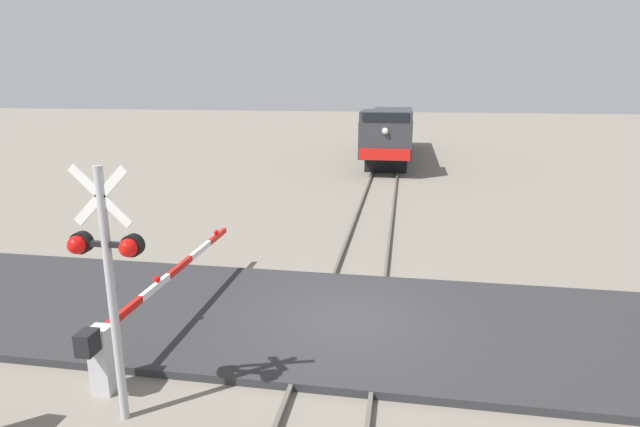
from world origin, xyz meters
TOP-DOWN VIEW (x-y plane):
  - ground_plane at (0.00, 0.00)m, footprint 160.00×160.00m
  - rail_track_left at (-0.72, 0.00)m, footprint 0.08×80.00m
  - rail_track_right at (0.72, 0.00)m, footprint 0.08×80.00m
  - road_surface at (0.00, 0.00)m, footprint 36.00×5.44m
  - locomotive at (0.00, 25.74)m, footprint 2.98×16.48m
  - crossing_signal at (-3.27, -3.91)m, footprint 1.18×0.33m
  - crossing_gate at (-4.00, -2.27)m, footprint 0.36×6.90m

SIDE VIEW (x-z plane):
  - ground_plane at x=0.00m, z-range 0.00..0.00m
  - rail_track_left at x=-0.72m, z-range 0.00..0.15m
  - rail_track_right at x=0.72m, z-range 0.00..0.15m
  - road_surface at x=0.00m, z-range 0.00..0.16m
  - crossing_gate at x=-4.00m, z-range 0.18..1.55m
  - locomotive at x=0.00m, z-range 0.09..3.80m
  - crossing_signal at x=-3.27m, z-range 0.53..4.78m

